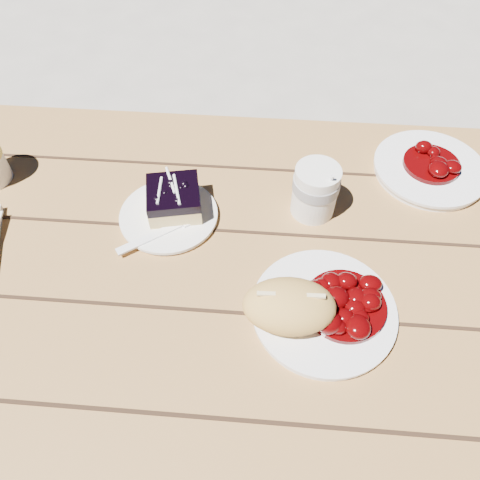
# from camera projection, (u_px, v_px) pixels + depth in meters

# --- Properties ---
(ground) EXTENTS (60.00, 60.00, 0.00)m
(ground) POSITION_uv_depth(u_px,v_px,m) (241.00, 415.00, 1.36)
(ground) COLOR #A29C93
(ground) RESTS_ON ground
(picnic_table) EXTENTS (2.00, 1.55, 0.75)m
(picnic_table) POSITION_uv_depth(u_px,v_px,m) (241.00, 317.00, 0.89)
(picnic_table) COLOR brown
(picnic_table) RESTS_ON ground
(main_plate) EXTENTS (0.21, 0.21, 0.02)m
(main_plate) POSITION_uv_depth(u_px,v_px,m) (323.00, 311.00, 0.71)
(main_plate) COLOR white
(main_plate) RESTS_ON picnic_table
(goulash_stew) EXTENTS (0.12, 0.12, 0.04)m
(goulash_stew) POSITION_uv_depth(u_px,v_px,m) (346.00, 300.00, 0.69)
(goulash_stew) COLOR #4B0204
(goulash_stew) RESTS_ON main_plate
(bread_roll) EXTENTS (0.14, 0.09, 0.07)m
(bread_roll) POSITION_uv_depth(u_px,v_px,m) (289.00, 306.00, 0.67)
(bread_roll) COLOR #D8A853
(bread_roll) RESTS_ON main_plate
(dessert_plate) EXTENTS (0.17, 0.17, 0.01)m
(dessert_plate) POSITION_uv_depth(u_px,v_px,m) (169.00, 216.00, 0.83)
(dessert_plate) COLOR white
(dessert_plate) RESTS_ON picnic_table
(blueberry_cake) EXTENTS (0.11, 0.11, 0.05)m
(blueberry_cake) POSITION_uv_depth(u_px,v_px,m) (174.00, 199.00, 0.82)
(blueberry_cake) COLOR #E8CC7E
(blueberry_cake) RESTS_ON dessert_plate
(fork_dessert) EXTENTS (0.14, 0.11, 0.00)m
(fork_dessert) POSITION_uv_depth(u_px,v_px,m) (151.00, 237.00, 0.79)
(fork_dessert) COLOR white
(fork_dessert) RESTS_ON dessert_plate
(coffee_cup) EXTENTS (0.08, 0.08, 0.10)m
(coffee_cup) POSITION_uv_depth(u_px,v_px,m) (315.00, 191.00, 0.81)
(coffee_cup) COLOR white
(coffee_cup) RESTS_ON picnic_table
(second_plate) EXTENTS (0.21, 0.21, 0.02)m
(second_plate) POSITION_uv_depth(u_px,v_px,m) (429.00, 169.00, 0.90)
(second_plate) COLOR white
(second_plate) RESTS_ON picnic_table
(second_stew) EXTENTS (0.11, 0.11, 0.04)m
(second_stew) POSITION_uv_depth(u_px,v_px,m) (434.00, 158.00, 0.88)
(second_stew) COLOR #4B0204
(second_stew) RESTS_ON second_plate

